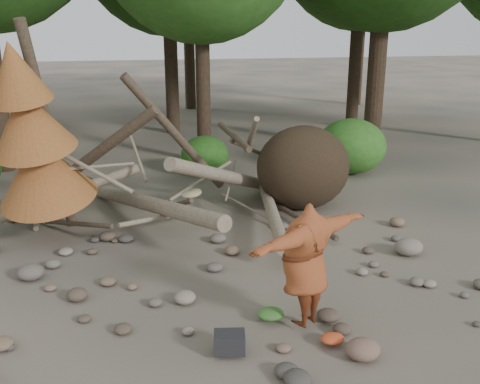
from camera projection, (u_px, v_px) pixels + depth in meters
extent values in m
plane|color=#514C44|center=(231.00, 309.00, 8.27)|extent=(120.00, 120.00, 0.00)
ellipsoid|color=#332619|center=(303.00, 168.00, 12.50)|extent=(2.20, 1.87, 1.98)
cylinder|color=gray|center=(150.00, 204.00, 11.34)|extent=(2.61, 5.11, 1.08)
cylinder|color=gray|center=(229.00, 177.00, 12.07)|extent=(3.18, 3.71, 1.90)
cylinder|color=brown|center=(91.00, 158.00, 11.68)|extent=(3.08, 1.91, 2.49)
cylinder|color=gray|center=(271.00, 207.00, 11.75)|extent=(1.13, 4.98, 0.43)
cylinder|color=brown|center=(176.00, 135.00, 12.13)|extent=(2.39, 1.03, 2.89)
cylinder|color=gray|center=(52.00, 199.00, 11.17)|extent=(3.71, 0.86, 1.20)
cylinder|color=#4C3F30|center=(77.00, 224.00, 10.93)|extent=(1.52, 1.70, 0.49)
cylinder|color=gray|center=(201.00, 180.00, 12.16)|extent=(1.57, 0.85, 0.69)
cylinder|color=#4C3F30|center=(264.00, 155.00, 12.83)|extent=(1.92, 1.25, 1.10)
cylinder|color=gray|center=(137.00, 156.00, 11.48)|extent=(0.37, 1.42, 0.85)
cylinder|color=#4C3F30|center=(301.00, 219.00, 11.65)|extent=(0.79, 2.54, 0.12)
cylinder|color=gray|center=(162.00, 217.00, 10.86)|extent=(1.78, 1.11, 0.29)
cylinder|color=#4C3F30|center=(49.00, 130.00, 10.55)|extent=(0.67, 1.13, 4.35)
cone|color=brown|center=(42.00, 169.00, 10.44)|extent=(2.06, 2.13, 1.86)
cone|color=brown|center=(29.00, 120.00, 9.93)|extent=(1.71, 1.78, 1.65)
cone|color=brown|center=(15.00, 72.00, 9.46)|extent=(1.23, 1.30, 1.41)
cylinder|color=#38281C|center=(202.00, 46.00, 15.96)|extent=(0.44, 0.44, 7.14)
cylinder|color=#38281C|center=(381.00, 7.00, 17.39)|extent=(0.60, 0.60, 9.45)
cylinder|color=#38281C|center=(170.00, 22.00, 20.31)|extent=(0.52, 0.52, 8.54)
cylinder|color=#38281C|center=(357.00, 27.00, 21.52)|extent=(0.50, 0.50, 8.12)
cylinder|color=#38281C|center=(188.00, 20.00, 26.45)|extent=(0.54, 0.54, 8.75)
cylinder|color=#38281C|center=(361.00, 29.00, 27.95)|extent=(0.46, 0.46, 7.84)
ellipsoid|color=#2C631C|center=(205.00, 155.00, 15.53)|extent=(1.40, 1.40, 1.12)
ellipsoid|color=#367524|center=(351.00, 146.00, 15.56)|extent=(2.00, 2.00, 1.60)
imported|color=brown|center=(306.00, 265.00, 7.46)|extent=(2.26, 1.62, 1.83)
cylinder|color=#92865C|center=(191.00, 193.00, 6.58)|extent=(0.25, 0.25, 0.07)
cube|color=black|center=(230.00, 346.00, 7.07)|extent=(0.45, 0.34, 0.27)
ellipsoid|color=#396B2B|center=(271.00, 317.00, 7.89)|extent=(0.41, 0.34, 0.16)
ellipsoid|color=#C54721|center=(332.00, 342.00, 7.30)|extent=(0.33, 0.27, 0.12)
ellipsoid|color=#7D5F4E|center=(363.00, 349.00, 7.00)|extent=(0.46, 0.41, 0.28)
ellipsoid|color=gray|center=(409.00, 247.00, 10.15)|extent=(0.54, 0.49, 0.32)
ellipsoid|color=#615952|center=(31.00, 272.00, 9.17)|extent=(0.46, 0.41, 0.27)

